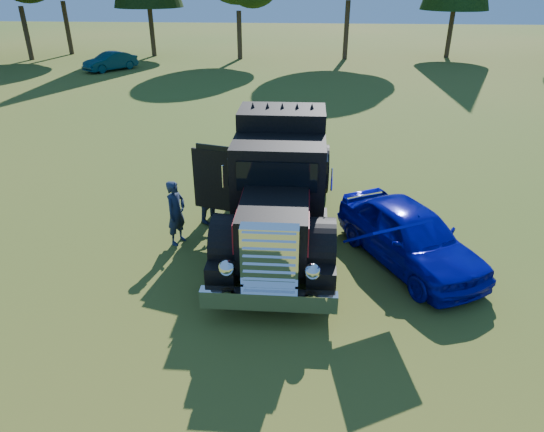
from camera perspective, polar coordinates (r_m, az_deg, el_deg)
The scene contains 6 objects.
ground at distance 10.70m, azimuth -3.32°, elevation -6.57°, with size 120.00×120.00×0.00m, color #345C1B.
diamond_t_truck at distance 11.45m, azimuth 0.86°, elevation 3.08°, with size 3.35×7.16×3.00m.
hotrod_coupe at distance 11.12m, azimuth 15.84°, elevation -2.14°, with size 3.29×4.37×1.89m.
spectator_near at distance 11.66m, azimuth -11.21°, elevation 0.38°, with size 0.58×0.38×1.59m, color #1B2A3F.
spectator_far at distance 12.58m, azimuth -6.76°, elevation 3.75°, with size 0.98×0.76×2.01m, color #1C2241.
distant_teal_car at distance 35.79m, azimuth -18.49°, elevation 16.87°, with size 1.25×3.58×1.18m, color #093834.
Camera 1 is at (1.27, -8.88, 5.85)m, focal length 32.00 mm.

